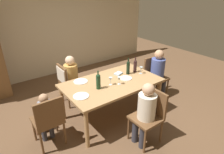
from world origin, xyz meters
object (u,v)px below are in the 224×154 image
at_px(person_woman_host, 145,110).
at_px(chair_right_end, 154,74).
at_px(wine_glass_centre, 119,79).
at_px(handbag, 43,126).
at_px(person_man_bearded, 158,71).
at_px(wine_glass_near_right, 111,79).
at_px(wine_bottle_short_olive, 128,67).
at_px(dinner_plate_guest_right, 81,96).
at_px(dinner_plate_host, 126,78).
at_px(dining_table, 112,85).
at_px(chair_near, 150,113).
at_px(person_child_small, 46,114).
at_px(wine_bottle_tall_green, 135,66).
at_px(chair_far_left, 66,80).
at_px(dinner_plate_guest_left, 81,81).
at_px(wine_bottle_dark_red, 98,81).
at_px(person_man_guest, 72,76).
at_px(chair_left_end, 49,119).
at_px(wine_glass_near_left, 141,69).

bearing_deg(person_woman_host, chair_right_end, -52.75).
xyz_separation_m(wine_glass_centre, handbag, (-1.34, 0.51, -0.75)).
bearing_deg(person_man_bearded, wine_glass_near_right, 2.25).
distance_m(wine_bottle_short_olive, dinner_plate_guest_right, 1.23).
bearing_deg(dinner_plate_host, handbag, 166.03).
bearing_deg(dining_table, chair_near, -84.55).
height_order(chair_near, person_child_small, person_child_small).
relative_size(chair_right_end, wine_bottle_tall_green, 2.81).
distance_m(wine_glass_centre, wine_glass_near_right, 0.16).
distance_m(chair_far_left, handbag, 1.06).
bearing_deg(dinner_plate_guest_right, dinner_plate_host, 4.35).
distance_m(chair_right_end, person_man_bearded, 0.17).
xyz_separation_m(wine_glass_centre, dinner_plate_guest_left, (-0.52, 0.51, -0.10)).
distance_m(person_child_small, wine_bottle_tall_green, 1.98).
xyz_separation_m(dining_table, dinner_plate_host, (0.30, -0.05, 0.08)).
bearing_deg(wine_bottle_dark_red, dinner_plate_host, 2.11).
xyz_separation_m(wine_glass_centre, dinner_plate_guest_right, (-0.77, 0.03, -0.10)).
bearing_deg(wine_bottle_dark_red, dining_table, 11.43).
bearing_deg(wine_bottle_tall_green, wine_bottle_short_olive, 175.47).
height_order(wine_bottle_tall_green, wine_bottle_dark_red, wine_bottle_dark_red).
relative_size(person_man_guest, wine_glass_centre, 7.37).
height_order(person_man_guest, dinner_plate_guest_left, person_man_guest).
height_order(chair_right_end, wine_bottle_tall_green, wine_bottle_tall_green).
xyz_separation_m(wine_bottle_tall_green, wine_glass_near_right, (-0.75, -0.16, -0.04)).
bearing_deg(dinner_plate_guest_right, chair_left_end, 176.16).
distance_m(chair_far_left, wine_glass_centre, 1.25).
distance_m(dinner_plate_guest_right, handbag, 0.98).
bearing_deg(wine_bottle_tall_green, person_woman_host, -124.54).
distance_m(person_man_bearded, handbag, 2.67).
distance_m(dining_table, chair_left_end, 1.30).
bearing_deg(wine_glass_near_left, handbag, 168.61).
xyz_separation_m(person_child_small, dinner_plate_host, (1.59, -0.07, 0.20)).
relative_size(wine_glass_centre, dinner_plate_host, 0.63).
bearing_deg(handbag, person_child_small, -90.00).
xyz_separation_m(chair_far_left, dinner_plate_guest_right, (-0.19, -1.04, 0.17)).
bearing_deg(person_man_bearded, wine_glass_near_left, 2.53).
relative_size(wine_bottle_short_olive, dinner_plate_host, 1.47).
xyz_separation_m(person_man_bearded, dinner_plate_host, (-0.99, -0.02, 0.10)).
xyz_separation_m(chair_left_end, wine_bottle_short_olive, (1.77, 0.18, 0.37)).
xyz_separation_m(chair_near, dinner_plate_host, (0.22, 0.87, 0.23)).
height_order(person_woman_host, person_child_small, person_woman_host).
bearing_deg(wine_glass_centre, person_man_guest, 111.95).
xyz_separation_m(dinner_plate_guest_right, handbag, (-0.56, 0.48, -0.65)).
height_order(chair_left_end, wine_glass_near_right, chair_left_end).
relative_size(chair_left_end, handbag, 3.29).
bearing_deg(dinner_plate_guest_left, person_man_bearded, -12.19).
distance_m(chair_near, wine_glass_near_left, 1.11).
bearing_deg(dining_table, chair_left_end, -176.14).
relative_size(chair_right_end, person_child_small, 0.98).
bearing_deg(person_man_guest, wine_bottle_tall_green, 51.38).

